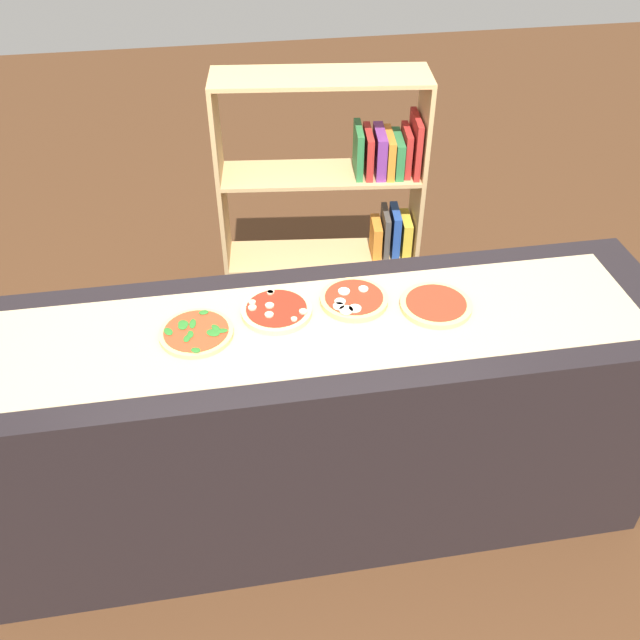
# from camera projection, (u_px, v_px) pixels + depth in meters

# --- Properties ---
(ground_plane) EXTENTS (12.00, 12.00, 0.00)m
(ground_plane) POSITION_uv_depth(u_px,v_px,m) (320.00, 501.00, 2.88)
(ground_plane) COLOR #4C2D19
(counter) EXTENTS (2.44, 0.67, 0.95)m
(counter) POSITION_uv_depth(u_px,v_px,m) (320.00, 423.00, 2.58)
(counter) COLOR black
(counter) RESTS_ON ground_plane
(parchment_paper) EXTENTS (2.16, 0.49, 0.00)m
(parchment_paper) POSITION_uv_depth(u_px,v_px,m) (320.00, 324.00, 2.28)
(parchment_paper) COLOR tan
(parchment_paper) RESTS_ON counter
(pizza_spinach_0) EXTENTS (0.24, 0.24, 0.02)m
(pizza_spinach_0) POSITION_uv_depth(u_px,v_px,m) (196.00, 332.00, 2.23)
(pizza_spinach_0) COLOR #DBB26B
(pizza_spinach_0) RESTS_ON parchment_paper
(pizza_mushroom_1) EXTENTS (0.24, 0.24, 0.03)m
(pizza_mushroom_1) POSITION_uv_depth(u_px,v_px,m) (276.00, 310.00, 2.32)
(pizza_mushroom_1) COLOR #E5C17F
(pizza_mushroom_1) RESTS_ON parchment_paper
(pizza_mozzarella_2) EXTENTS (0.23, 0.23, 0.03)m
(pizza_mozzarella_2) POSITION_uv_depth(u_px,v_px,m) (354.00, 299.00, 2.36)
(pizza_mozzarella_2) COLOR #DBB26B
(pizza_mozzarella_2) RESTS_ON parchment_paper
(pizza_plain_3) EXTENTS (0.24, 0.24, 0.02)m
(pizza_plain_3) POSITION_uv_depth(u_px,v_px,m) (436.00, 305.00, 2.34)
(pizza_plain_3) COLOR #DBB26B
(pizza_plain_3) RESTS_ON parchment_paper
(bookshelf) EXTENTS (0.97, 0.38, 1.37)m
(bookshelf) POSITION_uv_depth(u_px,v_px,m) (346.00, 214.00, 3.33)
(bookshelf) COLOR tan
(bookshelf) RESTS_ON ground_plane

